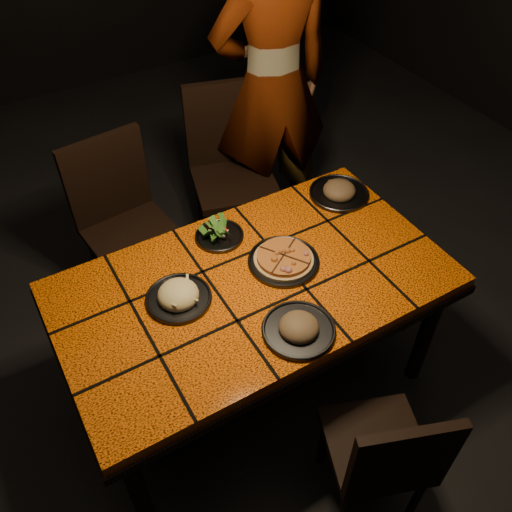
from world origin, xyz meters
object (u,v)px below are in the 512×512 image
chair_far_left (122,215)px  diner (272,85)px  chair_near (386,455)px  dining_table (254,293)px  chair_far_right (230,161)px  plate_pizza (284,260)px  plate_pasta (178,296)px

chair_far_left → diner: diner is taller
chair_near → diner: diner is taller
dining_table → chair_far_left: 0.96m
dining_table → chair_far_right: (0.43, 1.02, -0.09)m
dining_table → chair_far_right: bearing=66.9°
plate_pizza → plate_pasta: bearing=175.8°
dining_table → chair_near: 0.81m
plate_pizza → diner: bearing=61.1°
chair_near → plate_pasta: 0.98m
dining_table → plate_pasta: (-0.31, 0.06, 0.10)m
dining_table → chair_far_left: (-0.27, 0.91, -0.12)m
dining_table → chair_far_left: chair_far_left is taller
diner → plate_pizza: 1.19m
dining_table → plate_pizza: plate_pizza is taller
chair_far_right → diner: 0.48m
plate_pasta → dining_table: bearing=-11.1°
diner → chair_far_left: bearing=17.9°
plate_pizza → chair_far_left: bearing=115.9°
dining_table → plate_pasta: bearing=168.9°
chair_far_right → plate_pasta: size_ratio=3.83×
plate_pizza → plate_pasta: size_ratio=1.33×
plate_pizza → plate_pasta: (-0.47, 0.03, 0.01)m
plate_pizza → dining_table: bearing=-170.8°
diner → plate_pasta: (-1.03, -0.99, -0.18)m
plate_pasta → plate_pizza: bearing=-4.2°
diner → plate_pizza: bearing=70.8°
chair_near → plate_pasta: size_ratio=3.11×
chair_far_right → chair_near: bearing=-84.7°
dining_table → plate_pizza: 0.19m
diner → plate_pasta: diner is taller
chair_far_left → chair_far_right: (0.70, 0.11, 0.03)m
dining_table → plate_pizza: (0.16, 0.03, 0.10)m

